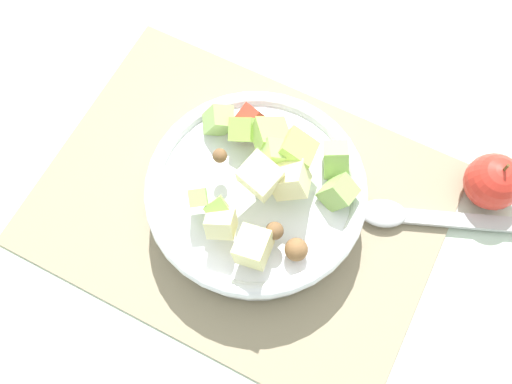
# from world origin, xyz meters

# --- Properties ---
(ground_plane) EXTENTS (2.40, 2.40, 0.00)m
(ground_plane) POSITION_xyz_m (0.00, 0.00, 0.00)
(ground_plane) COLOR silver
(placemat) EXTENTS (0.48, 0.35, 0.01)m
(placemat) POSITION_xyz_m (0.00, 0.00, 0.00)
(placemat) COLOR gray
(placemat) RESTS_ON ground_plane
(salad_bowl) EXTENTS (0.25, 0.25, 0.12)m
(salad_bowl) POSITION_xyz_m (0.02, 0.01, 0.04)
(salad_bowl) COLOR white
(salad_bowl) RESTS_ON placemat
(serving_spoon) EXTENTS (0.21, 0.10, 0.01)m
(serving_spoon) POSITION_xyz_m (0.20, 0.08, 0.01)
(serving_spoon) COLOR #B7B7BC
(serving_spoon) RESTS_ON placemat
(whole_apple) EXTENTS (0.07, 0.07, 0.08)m
(whole_apple) POSITION_xyz_m (0.26, 0.15, 0.03)
(whole_apple) COLOR red
(whole_apple) RESTS_ON ground_plane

